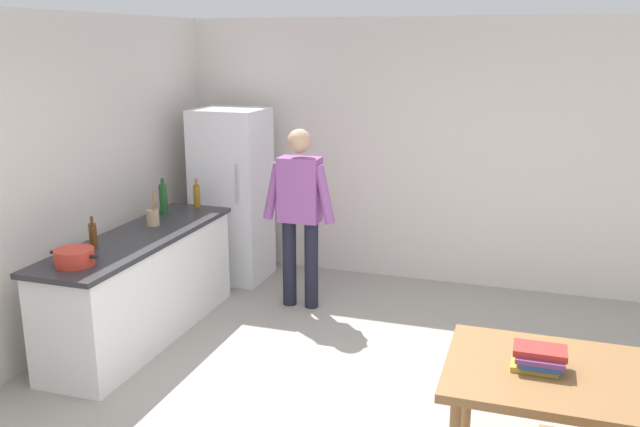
{
  "coord_description": "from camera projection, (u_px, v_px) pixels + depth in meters",
  "views": [
    {
      "loc": [
        1.09,
        -3.79,
        2.47
      ],
      "look_at": [
        -0.61,
        1.4,
        1.05
      ],
      "focal_mm": 37.52,
      "sensor_mm": 36.0,
      "label": 1
    }
  ],
  "objects": [
    {
      "name": "ground_plane",
      "position": [
        342.0,
        424.0,
        4.44
      ],
      "size": [
        14.0,
        14.0,
        0.0
      ],
      "primitive_type": "plane",
      "color": "#9E998E"
    },
    {
      "name": "wall_left",
      "position": [
        22.0,
        193.0,
        5.06
      ],
      "size": [
        0.12,
        5.6,
        2.7
      ],
      "primitive_type": "cube",
      "color": "silver",
      "rests_on": "ground_plane"
    },
    {
      "name": "person",
      "position": [
        300.0,
        207.0,
        6.18
      ],
      "size": [
        0.7,
        0.22,
        1.7
      ],
      "color": "#1E1E2D",
      "rests_on": "ground_plane"
    },
    {
      "name": "cooking_pot",
      "position": [
        75.0,
        257.0,
        4.8
      ],
      "size": [
        0.4,
        0.28,
        0.12
      ],
      "color": "red",
      "rests_on": "kitchen_counter"
    },
    {
      "name": "bottle_wine_green",
      "position": [
        163.0,
        199.0,
        6.19
      ],
      "size": [
        0.08,
        0.08,
        0.34
      ],
      "color": "#1E5123",
      "rests_on": "kitchen_counter"
    },
    {
      "name": "refrigerator",
      "position": [
        232.0,
        195.0,
        6.99
      ],
      "size": [
        0.7,
        0.67,
        1.8
      ],
      "color": "white",
      "rests_on": "ground_plane"
    },
    {
      "name": "dining_table",
      "position": [
        578.0,
        387.0,
        3.57
      ],
      "size": [
        1.4,
        0.9,
        0.75
      ],
      "color": "olive",
      "rests_on": "ground_plane"
    },
    {
      "name": "bottle_beer_brown",
      "position": [
        93.0,
        235.0,
        5.18
      ],
      "size": [
        0.06,
        0.06,
        0.26
      ],
      "color": "#5B3314",
      "rests_on": "kitchen_counter"
    },
    {
      "name": "kitchen_counter",
      "position": [
        142.0,
        286.0,
        5.66
      ],
      "size": [
        0.64,
        2.2,
        0.9
      ],
      "color": "white",
      "rests_on": "ground_plane"
    },
    {
      "name": "book_stack",
      "position": [
        539.0,
        359.0,
        3.59
      ],
      "size": [
        0.29,
        0.2,
        0.12
      ],
      "color": "gold",
      "rests_on": "dining_table"
    },
    {
      "name": "utensil_jar",
      "position": [
        153.0,
        217.0,
        5.83
      ],
      "size": [
        0.11,
        0.11,
        0.32
      ],
      "color": "tan",
      "rests_on": "kitchen_counter"
    },
    {
      "name": "bottle_oil_amber",
      "position": [
        197.0,
        196.0,
        6.46
      ],
      "size": [
        0.06,
        0.06,
        0.28
      ],
      "color": "#996619",
      "rests_on": "kitchen_counter"
    },
    {
      "name": "wall_back",
      "position": [
        424.0,
        153.0,
        6.86
      ],
      "size": [
        6.4,
        0.12,
        2.7
      ],
      "primitive_type": "cube",
      "color": "silver",
      "rests_on": "ground_plane"
    }
  ]
}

